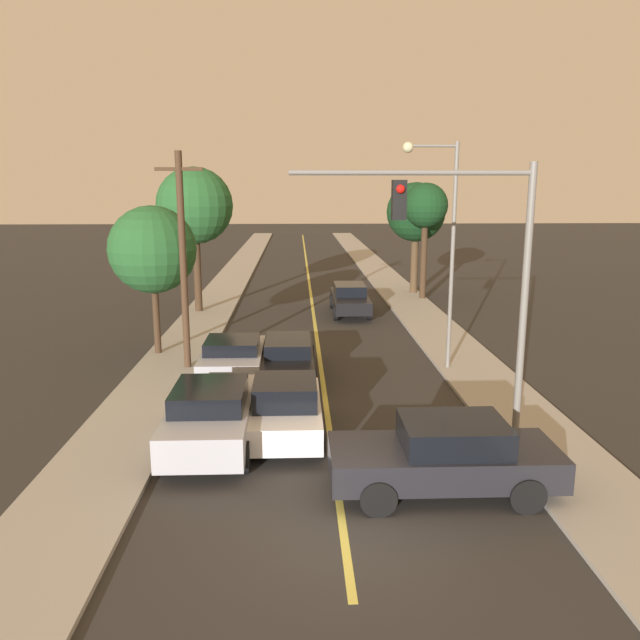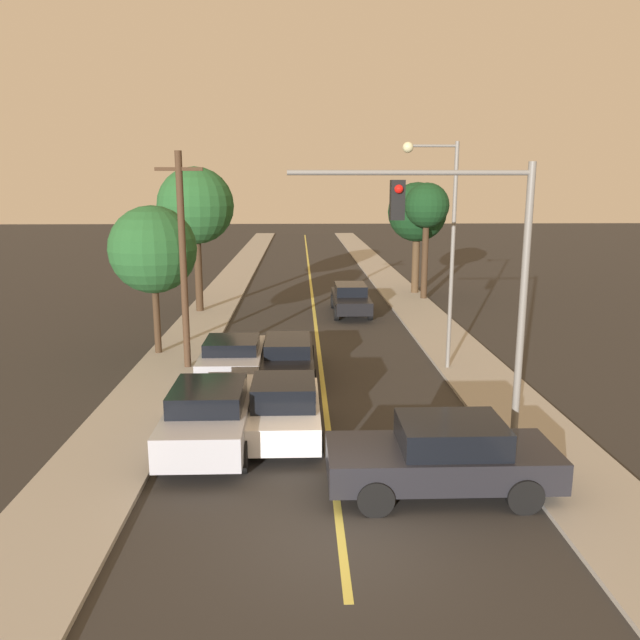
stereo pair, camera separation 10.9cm
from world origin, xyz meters
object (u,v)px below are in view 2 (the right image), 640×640
(car_near_lane_front, at_px, (284,409))
(tree_left_near, at_px, (196,206))
(car_near_lane_second, at_px, (288,355))
(tree_right_far, at_px, (417,213))
(car_far_oncoming, at_px, (351,298))
(car_outer_lane_second, at_px, (233,358))
(car_outer_lane_front, at_px, (210,414))
(streetlamp_right, at_px, (442,228))
(traffic_signal_mast, at_px, (472,258))
(tree_right_near, at_px, (427,207))
(utility_pole_left, at_px, (183,258))
(tree_left_far, at_px, (153,250))
(car_crossing_right, at_px, (443,456))

(car_near_lane_front, xyz_separation_m, tree_left_near, (-4.75, 16.59, 4.65))
(car_near_lane_second, distance_m, tree_right_far, 18.46)
(car_near_lane_front, distance_m, car_far_oncoming, 16.40)
(car_near_lane_front, distance_m, car_outer_lane_second, 5.25)
(car_outer_lane_front, bearing_deg, streetlamp_right, 42.37)
(car_near_lane_second, height_order, traffic_signal_mast, traffic_signal_mast)
(car_far_oncoming, relative_size, tree_right_far, 0.77)
(tree_right_near, bearing_deg, utility_pole_left, -129.32)
(utility_pole_left, bearing_deg, tree_left_far, 126.48)
(car_near_lane_front, xyz_separation_m, tree_left_far, (-5.06, 8.28, 3.29))
(tree_left_far, bearing_deg, car_near_lane_front, -58.56)
(car_near_lane_front, height_order, car_outer_lane_second, car_near_lane_front)
(car_crossing_right, height_order, traffic_signal_mast, traffic_signal_mast)
(car_outer_lane_front, xyz_separation_m, tree_right_near, (9.38, 20.45, 4.40))
(tree_left_near, bearing_deg, car_near_lane_front, -74.01)
(streetlamp_right, bearing_deg, car_outer_lane_second, -171.98)
(tree_right_near, height_order, tree_right_far, tree_right_far)
(car_far_oncoming, height_order, utility_pole_left, utility_pole_left)
(streetlamp_right, bearing_deg, car_near_lane_front, -131.63)
(tree_left_far, bearing_deg, tree_right_near, 42.63)
(car_near_lane_front, bearing_deg, tree_right_near, 69.21)
(traffic_signal_mast, relative_size, tree_left_far, 1.22)
(car_outer_lane_front, height_order, streetlamp_right, streetlamp_right)
(tree_left_far, bearing_deg, streetlamp_right, -12.92)
(tree_left_near, bearing_deg, tree_right_far, 23.52)
(car_outer_lane_second, bearing_deg, car_near_lane_front, -69.61)
(car_far_oncoming, distance_m, traffic_signal_mast, 17.54)
(car_near_lane_front, xyz_separation_m, utility_pole_left, (-3.59, 6.29, 3.21))
(car_far_oncoming, relative_size, utility_pole_left, 0.68)
(car_outer_lane_second, height_order, tree_right_far, tree_right_far)
(car_far_oncoming, distance_m, tree_right_far, 8.30)
(tree_right_far, bearing_deg, utility_pole_left, -125.20)
(car_outer_lane_front, bearing_deg, car_crossing_right, -25.81)
(utility_pole_left, height_order, tree_left_near, utility_pole_left)
(streetlamp_right, bearing_deg, tree_right_near, 80.67)
(car_far_oncoming, bearing_deg, car_crossing_right, 91.20)
(utility_pole_left, distance_m, tree_right_near, 17.64)
(car_near_lane_second, relative_size, car_outer_lane_second, 1.26)
(car_near_lane_front, bearing_deg, utility_pole_left, 119.72)
(car_crossing_right, xyz_separation_m, tree_left_near, (-8.19, 19.68, 4.61))
(traffic_signal_mast, xyz_separation_m, utility_pole_left, (-8.05, 7.20, -0.77))
(car_outer_lane_second, height_order, tree_right_near, tree_right_near)
(utility_pole_left, xyz_separation_m, tree_left_near, (-1.16, 10.29, 1.43))
(streetlamp_right, height_order, tree_right_near, streetlamp_right)
(car_near_lane_front, height_order, car_near_lane_second, car_near_lane_front)
(tree_left_far, distance_m, tree_right_near, 17.19)
(car_near_lane_second, bearing_deg, car_crossing_right, -68.16)
(tree_left_near, xyz_separation_m, tree_right_far, (12.16, 5.29, -0.56))
(car_outer_lane_front, height_order, tree_right_far, tree_right_far)
(car_outer_lane_second, relative_size, car_crossing_right, 0.83)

